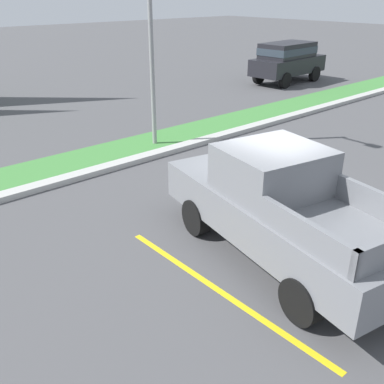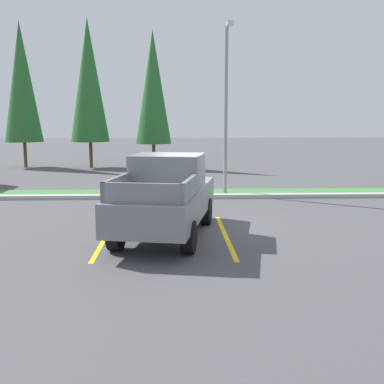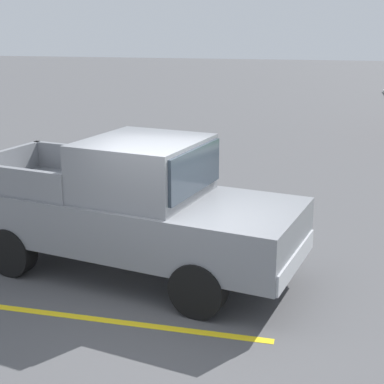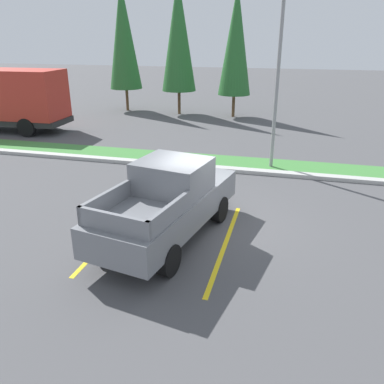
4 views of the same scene
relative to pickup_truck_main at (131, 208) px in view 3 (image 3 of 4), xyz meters
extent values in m
plane|color=#4C4C4F|center=(0.93, 0.92, -1.04)|extent=(120.00, 120.00, 0.00)
cube|color=yellow|center=(-1.56, -0.05, -1.04)|extent=(0.12, 4.80, 0.01)
cube|color=yellow|center=(1.54, -0.05, -1.04)|extent=(0.12, 4.80, 0.01)
cylinder|color=black|center=(-0.55, 1.63, -0.66)|extent=(0.42, 0.80, 0.76)
cylinder|color=black|center=(1.12, 1.31, -0.66)|extent=(0.42, 0.80, 0.76)
cylinder|color=black|center=(-1.14, -1.41, -0.66)|extent=(0.42, 0.80, 0.76)
cylinder|color=black|center=(0.53, -1.73, -0.66)|extent=(0.42, 0.80, 0.76)
cube|color=slate|center=(-0.01, -0.05, -0.16)|extent=(2.85, 5.47, 0.76)
cube|color=slate|center=(0.05, 0.24, 0.64)|extent=(2.03, 1.90, 0.84)
cube|color=#2D3842|center=(0.20, 1.05, 0.69)|extent=(1.60, 0.37, 0.63)
cube|color=slate|center=(-1.12, -1.31, 0.44)|extent=(0.46, 1.88, 0.44)
cube|color=slate|center=(0.55, -1.63, 0.44)|extent=(0.46, 1.88, 0.44)
cube|color=slate|center=(-0.45, -2.36, 0.44)|extent=(1.79, 0.44, 0.44)
cube|color=silver|center=(0.47, 2.45, -0.40)|extent=(1.80, 0.50, 0.28)
camera|label=1|loc=(-5.87, -4.31, 3.59)|focal=41.01mm
camera|label=2|loc=(0.20, -12.50, 2.02)|focal=45.95mm
camera|label=3|loc=(7.64, 2.82, 2.62)|focal=52.90mm
camera|label=4|loc=(2.97, -9.03, 4.06)|focal=36.75mm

